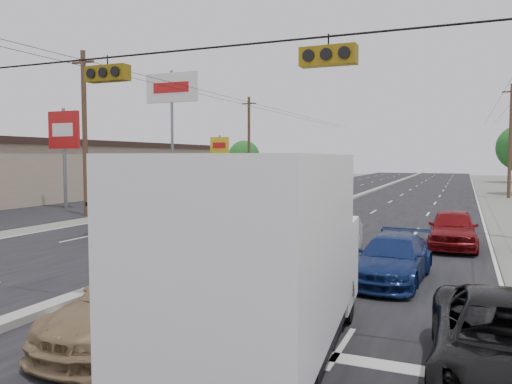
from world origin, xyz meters
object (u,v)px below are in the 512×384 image
tan_sedan (143,302)px  queue_car_e (453,229)px  pole_sign_far (220,150)px  pole_sign_mid (64,135)px  box_truck (266,257)px  oncoming_near (135,213)px  utility_pole_right_c (510,140)px  tree_left_far (244,156)px  queue_car_b (336,238)px  oncoming_far (286,203)px  utility_pole_left_c (249,143)px  pole_sign_billboard (172,96)px  red_sedan (219,254)px  utility_pole_left_b (85,132)px  black_suv (512,348)px  queue_car_a (311,223)px  queue_car_d (392,259)px

tan_sedan → queue_car_e: (5.49, 12.99, 0.04)m
pole_sign_far → queue_car_e: bearing=-48.8°
pole_sign_mid → box_truck: 29.82m
oncoming_near → pole_sign_far: bearing=-78.4°
box_truck → tan_sedan: 2.93m
utility_pole_right_c → oncoming_near: size_ratio=1.81×
tan_sedan → tree_left_far: bearing=112.8°
tan_sedan → oncoming_near: oncoming_near is taller
tree_left_far → queue_car_b: tree_left_far is taller
box_truck → oncoming_far: (-7.46, 22.31, -1.20)m
pole_sign_far → utility_pole_left_c: bearing=0.0°
utility_pole_right_c → pole_sign_billboard: (-27.00, -12.00, 3.76)m
red_sedan → utility_pole_left_b: bearing=141.2°
box_truck → tan_sedan: size_ratio=1.49×
tan_sedan → black_suv: 6.60m
black_suv → oncoming_near: bearing=140.8°
utility_pole_left_c → red_sedan: 38.94m
queue_car_a → queue_car_e: (5.65, 0.65, -0.02)m
pole_sign_far → oncoming_far: bearing=-52.8°
utility_pole_left_c → tan_sedan: bearing=-69.3°
red_sedan → oncoming_far: red_sedan is taller
black_suv → queue_car_b: bearing=116.4°
utility_pole_left_c → pole_sign_billboard: 12.73m
pole_sign_mid → oncoming_far: (15.24, 3.25, -4.45)m
pole_sign_mid → red_sedan: bearing=-35.9°
queue_car_a → queue_car_e: size_ratio=1.03×
tree_left_far → utility_pole_left_c: bearing=-64.6°
pole_sign_mid → box_truck: pole_sign_mid is taller
box_truck → red_sedan: (-3.59, 5.23, -1.17)m
pole_sign_far → queue_car_b: (20.62, -31.36, -3.74)m
tan_sedan → queue_car_b: (1.62, 9.56, -0.05)m
queue_car_e → oncoming_far: (-10.26, 9.19, -0.10)m
queue_car_b → box_truck: bearing=-87.7°
box_truck → utility_pole_right_c: bearing=75.1°
black_suv → utility_pole_left_b: bearing=143.0°
queue_car_b → tan_sedan: bearing=-103.6°
utility_pole_left_b → pole_sign_billboard: size_ratio=0.91×
utility_pole_left_b → black_suv: 27.49m
black_suv → tree_left_far: bearing=115.9°
pole_sign_billboard → oncoming_far: bearing=-27.9°
utility_pole_left_c → utility_pole_right_c: size_ratio=1.00×
pole_sign_far → oncoming_far: size_ratio=1.25×
utility_pole_left_b → queue_car_b: bearing=-20.4°
red_sedan → queue_car_a: 7.29m
queue_car_a → box_truck: bearing=-72.1°
black_suv → queue_car_b: (-4.98, 9.39, -0.05)m
pole_sign_far → oncoming_far: pole_sign_far is taller
pole_sign_billboard → oncoming_far: pole_sign_billboard is taller
queue_car_b → queue_car_d: (2.38, -3.04, -0.01)m
red_sedan → oncoming_far: 17.51m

